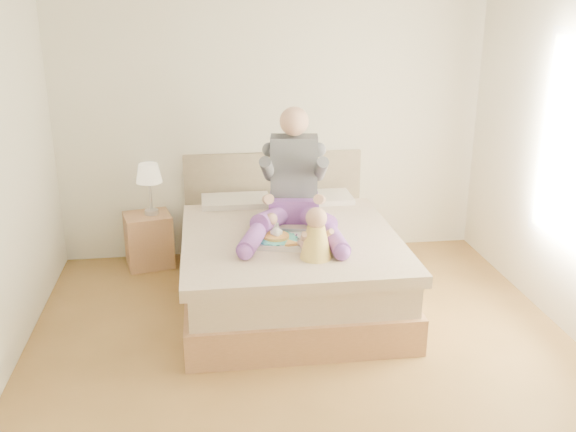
{
  "coord_description": "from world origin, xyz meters",
  "views": [
    {
      "loc": [
        -0.65,
        -3.83,
        2.41
      ],
      "look_at": [
        -0.03,
        0.82,
        0.79
      ],
      "focal_mm": 40.0,
      "sensor_mm": 36.0,
      "label": 1
    }
  ],
  "objects": [
    {
      "name": "room",
      "position": [
        0.08,
        0.01,
        1.51
      ],
      "size": [
        4.02,
        4.22,
        2.71
      ],
      "color": "brown",
      "rests_on": "ground"
    },
    {
      "name": "bed",
      "position": [
        0.0,
        1.08,
        0.32
      ],
      "size": [
        1.7,
        2.18,
        1.0
      ],
      "color": "#976A46",
      "rests_on": "ground"
    },
    {
      "name": "nightstand",
      "position": [
        -1.2,
        1.87,
        0.25
      ],
      "size": [
        0.48,
        0.45,
        0.5
      ],
      "rotation": [
        0.0,
        0.0,
        0.23
      ],
      "color": "#976A46",
      "rests_on": "ground"
    },
    {
      "name": "lamp",
      "position": [
        -1.15,
        1.88,
        0.86
      ],
      "size": [
        0.23,
        0.23,
        0.48
      ],
      "color": "silver",
      "rests_on": "nightstand"
    },
    {
      "name": "adult",
      "position": [
        0.07,
        1.14,
        0.9
      ],
      "size": [
        0.82,
        1.23,
        0.98
      ],
      "rotation": [
        0.0,
        0.0,
        -0.15
      ],
      "color": "#723D9A",
      "rests_on": "bed"
    },
    {
      "name": "tray",
      "position": [
        -0.02,
        0.74,
        0.64
      ],
      "size": [
        0.6,
        0.52,
        0.15
      ],
      "rotation": [
        0.0,
        0.0,
        -0.25
      ],
      "color": "silver",
      "rests_on": "bed"
    },
    {
      "name": "baby",
      "position": [
        0.12,
        0.4,
        0.77
      ],
      "size": [
        0.25,
        0.35,
        0.38
      ],
      "rotation": [
        0.0,
        0.0,
        0.19
      ],
      "color": "#F0C74B",
      "rests_on": "bed"
    }
  ]
}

